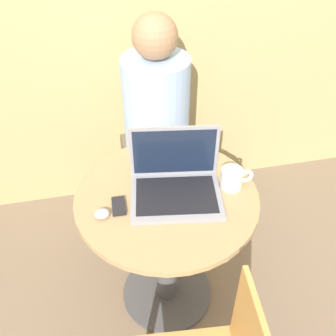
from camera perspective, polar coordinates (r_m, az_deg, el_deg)
The scene contains 7 objects.
ground_plane at distance 2.15m, azimuth -0.15°, elevation -17.62°, with size 12.00×12.00×0.00m, color #7F6B56.
round_table at distance 1.76m, azimuth -0.18°, elevation -9.14°, with size 0.75×0.75×0.71m.
laptop at distance 1.58m, azimuth 1.09°, elevation -2.08°, with size 0.40×0.32×0.26m.
cell_phone at distance 1.55m, azimuth -7.17°, elevation -5.51°, with size 0.06×0.10×0.02m.
computer_mouse at distance 1.52m, azimuth -9.58°, elevation -6.57°, with size 0.06×0.05×0.03m.
coffee_cup at distance 1.63m, azimuth 9.41°, elevation -1.47°, with size 0.14×0.09×0.08m.
person_seated at distance 2.20m, azimuth -1.95°, elevation 4.05°, with size 0.36×0.54×1.24m.
Camera 1 is at (-0.23, -1.13, 1.81)m, focal length 42.00 mm.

